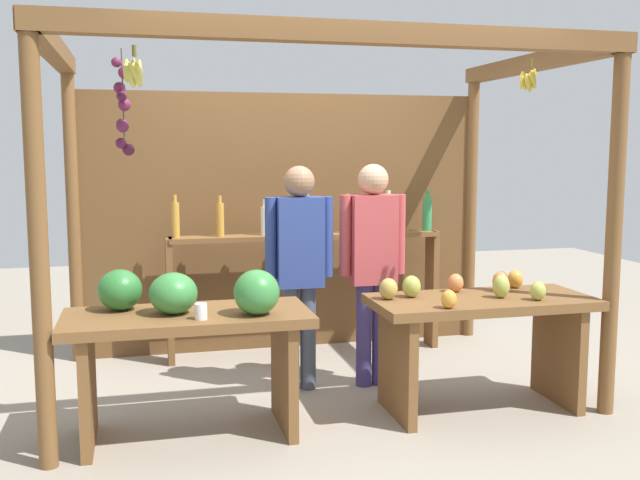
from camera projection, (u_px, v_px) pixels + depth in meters
The scene contains 7 objects.
ground_plane at pixel (313, 383), 5.27m from camera, with size 12.00×12.00×0.00m, color gray.
market_stall at pixel (297, 189), 5.57m from camera, with size 3.51×2.15×2.38m.
fruit_counter_left at pixel (187, 328), 4.24m from camera, with size 1.42×0.64×1.00m.
fruit_counter_right at pixel (479, 324), 4.69m from camera, with size 1.42×0.64×0.89m.
bottle_shelf_unit at pixel (310, 257), 5.94m from camera, with size 2.25×0.22×1.34m.
vendor_man at pixel (299, 258), 5.03m from camera, with size 0.48×0.21×1.57m.
vendor_woman at pixel (372, 255), 5.13m from camera, with size 0.48×0.21×1.58m.
Camera 1 is at (-1.18, -4.97, 1.69)m, focal length 40.90 mm.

